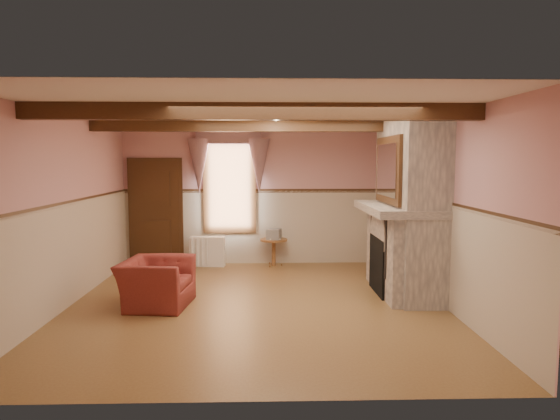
{
  "coord_description": "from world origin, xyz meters",
  "views": [
    {
      "loc": [
        0.14,
        -7.21,
        2.12
      ],
      "look_at": [
        0.37,
        0.8,
        1.32
      ],
      "focal_mm": 32.0,
      "sensor_mm": 36.0,
      "label": 1
    }
  ],
  "objects_px": {
    "bowl": "(395,201)",
    "oil_lamp": "(390,194)",
    "armchair": "(156,283)",
    "side_table": "(274,252)",
    "mantel_clock": "(390,196)",
    "radiator": "(207,251)"
  },
  "relations": [
    {
      "from": "bowl",
      "to": "oil_lamp",
      "type": "distance_m",
      "value": 0.35
    },
    {
      "from": "radiator",
      "to": "mantel_clock",
      "type": "height_order",
      "value": "mantel_clock"
    },
    {
      "from": "armchair",
      "to": "side_table",
      "type": "xyz_separation_m",
      "value": [
        1.76,
        2.74,
        -0.07
      ]
    },
    {
      "from": "side_table",
      "to": "oil_lamp",
      "type": "height_order",
      "value": "oil_lamp"
    },
    {
      "from": "side_table",
      "to": "oil_lamp",
      "type": "distance_m",
      "value": 2.81
    },
    {
      "from": "armchair",
      "to": "mantel_clock",
      "type": "bearing_deg",
      "value": -66.17
    },
    {
      "from": "radiator",
      "to": "mantel_clock",
      "type": "bearing_deg",
      "value": -19.06
    },
    {
      "from": "bowl",
      "to": "mantel_clock",
      "type": "height_order",
      "value": "mantel_clock"
    },
    {
      "from": "side_table",
      "to": "oil_lamp",
      "type": "xyz_separation_m",
      "value": [
        1.95,
        -1.56,
        1.29
      ]
    },
    {
      "from": "side_table",
      "to": "bowl",
      "type": "distance_m",
      "value": 2.97
    },
    {
      "from": "side_table",
      "to": "radiator",
      "type": "distance_m",
      "value": 1.34
    },
    {
      "from": "radiator",
      "to": "oil_lamp",
      "type": "bearing_deg",
      "value": -18.88
    },
    {
      "from": "bowl",
      "to": "armchair",
      "type": "bearing_deg",
      "value": -167.27
    },
    {
      "from": "armchair",
      "to": "mantel_clock",
      "type": "xyz_separation_m",
      "value": [
        3.71,
        1.16,
        1.18
      ]
    },
    {
      "from": "mantel_clock",
      "to": "side_table",
      "type": "bearing_deg",
      "value": 141.05
    },
    {
      "from": "bowl",
      "to": "oil_lamp",
      "type": "xyz_separation_m",
      "value": [
        0.0,
        0.34,
        0.09
      ]
    },
    {
      "from": "side_table",
      "to": "bowl",
      "type": "bearing_deg",
      "value": -44.25
    },
    {
      "from": "oil_lamp",
      "to": "side_table",
      "type": "bearing_deg",
      "value": 141.27
    },
    {
      "from": "mantel_clock",
      "to": "oil_lamp",
      "type": "bearing_deg",
      "value": 90.0
    },
    {
      "from": "armchair",
      "to": "side_table",
      "type": "relative_size",
      "value": 1.92
    },
    {
      "from": "armchair",
      "to": "bowl",
      "type": "relative_size",
      "value": 2.78
    },
    {
      "from": "side_table",
      "to": "bowl",
      "type": "relative_size",
      "value": 1.45
    }
  ]
}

